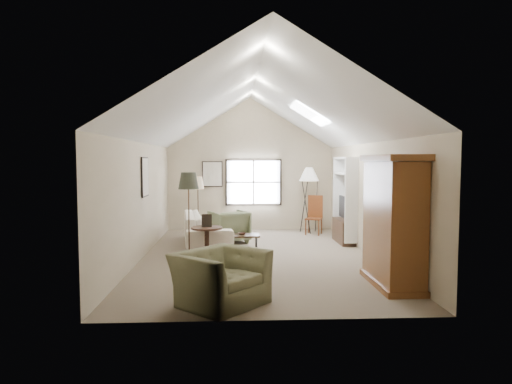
{
  "coord_description": "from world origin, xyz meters",
  "views": [
    {
      "loc": [
        -0.51,
        -9.9,
        2.12
      ],
      "look_at": [
        0.0,
        0.4,
        1.4
      ],
      "focal_mm": 32.0,
      "sensor_mm": 36.0,
      "label": 1
    }
  ],
  "objects_px": {
    "armchair_near": "(220,278)",
    "side_table": "(207,243)",
    "sofa": "(207,229)",
    "coffee_table": "(242,244)",
    "armoire": "(393,221)",
    "armchair_far": "(229,226)",
    "side_chair": "(314,215)"
  },
  "relations": [
    {
      "from": "armoire",
      "to": "side_table",
      "type": "height_order",
      "value": "armoire"
    },
    {
      "from": "armchair_near",
      "to": "side_table",
      "type": "bearing_deg",
      "value": 49.86
    },
    {
      "from": "coffee_table",
      "to": "side_table",
      "type": "relative_size",
      "value": 1.18
    },
    {
      "from": "sofa",
      "to": "armchair_far",
      "type": "distance_m",
      "value": 0.62
    },
    {
      "from": "armoire",
      "to": "coffee_table",
      "type": "bearing_deg",
      "value": 130.87
    },
    {
      "from": "armchair_far",
      "to": "side_chair",
      "type": "bearing_deg",
      "value": -176.04
    },
    {
      "from": "armchair_far",
      "to": "coffee_table",
      "type": "relative_size",
      "value": 1.14
    },
    {
      "from": "sofa",
      "to": "armchair_near",
      "type": "relative_size",
      "value": 2.25
    },
    {
      "from": "sofa",
      "to": "side_table",
      "type": "xyz_separation_m",
      "value": [
        0.1,
        -1.6,
        -0.06
      ]
    },
    {
      "from": "armoire",
      "to": "coffee_table",
      "type": "relative_size",
      "value": 2.75
    },
    {
      "from": "sofa",
      "to": "coffee_table",
      "type": "bearing_deg",
      "value": -146.16
    },
    {
      "from": "armchair_far",
      "to": "sofa",
      "type": "bearing_deg",
      "value": 4.97
    },
    {
      "from": "armchair_far",
      "to": "coffee_table",
      "type": "distance_m",
      "value": 1.34
    },
    {
      "from": "coffee_table",
      "to": "side_chair",
      "type": "bearing_deg",
      "value": 49.21
    },
    {
      "from": "armoire",
      "to": "side_chair",
      "type": "height_order",
      "value": "armoire"
    },
    {
      "from": "coffee_table",
      "to": "armoire",
      "type": "bearing_deg",
      "value": -49.13
    },
    {
      "from": "coffee_table",
      "to": "side_chair",
      "type": "distance_m",
      "value": 3.23
    },
    {
      "from": "sofa",
      "to": "side_table",
      "type": "height_order",
      "value": "sofa"
    },
    {
      "from": "armchair_far",
      "to": "armchair_near",
      "type": "bearing_deg",
      "value": 67.69
    },
    {
      "from": "side_chair",
      "to": "coffee_table",
      "type": "bearing_deg",
      "value": -107.85
    },
    {
      "from": "armchair_far",
      "to": "side_table",
      "type": "xyz_separation_m",
      "value": [
        -0.46,
        -1.88,
        -0.07
      ]
    },
    {
      "from": "sofa",
      "to": "side_table",
      "type": "bearing_deg",
      "value": 176.6
    },
    {
      "from": "sofa",
      "to": "armchair_near",
      "type": "bearing_deg",
      "value": 178.81
    },
    {
      "from": "side_table",
      "to": "armchair_near",
      "type": "bearing_deg",
      "value": -83.12
    },
    {
      "from": "side_chair",
      "to": "sofa",
      "type": "bearing_deg",
      "value": -131.45
    },
    {
      "from": "armchair_far",
      "to": "side_table",
      "type": "relative_size",
      "value": 1.34
    },
    {
      "from": "armchair_near",
      "to": "side_chair",
      "type": "xyz_separation_m",
      "value": [
        2.48,
        6.21,
        0.16
      ]
    },
    {
      "from": "armchair_near",
      "to": "armoire",
      "type": "bearing_deg",
      "value": -29.92
    },
    {
      "from": "side_table",
      "to": "side_chair",
      "type": "xyz_separation_m",
      "value": [
        2.86,
        3.02,
        0.22
      ]
    },
    {
      "from": "armoire",
      "to": "coffee_table",
      "type": "distance_m",
      "value": 3.92
    },
    {
      "from": "coffee_table",
      "to": "side_chair",
      "type": "xyz_separation_m",
      "value": [
        2.1,
        2.43,
        0.35
      ]
    },
    {
      "from": "armchair_near",
      "to": "side_table",
      "type": "distance_m",
      "value": 3.21
    }
  ]
}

